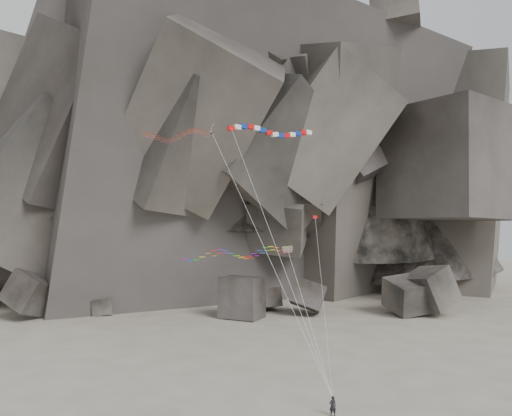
{
  "coord_description": "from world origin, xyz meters",
  "views": [
    {
      "loc": [
        -8.48,
        -52.8,
        16.37
      ],
      "look_at": [
        -1.69,
        6.0,
        17.62
      ],
      "focal_mm": 35.0,
      "sensor_mm": 36.0,
      "label": 1
    }
  ],
  "objects": [
    {
      "name": "kite_flyer",
      "position": [
        2.6,
        -12.22,
        0.95
      ],
      "size": [
        0.7,
        0.5,
        1.9
      ],
      "primitive_type": "imported",
      "rotation": [
        0.0,
        0.0,
        3.23
      ],
      "color": "black",
      "rests_on": "ground"
    },
    {
      "name": "delta_kite",
      "position": [
        -11.25,
        4.55,
        25.87
      ],
      "size": [
        17.73,
        17.28,
        25.79
      ],
      "rotation": [
        0.0,
        0.0,
        -0.02
      ],
      "color": "red",
      "rests_on": "ground"
    },
    {
      "name": "headland",
      "position": [
        0.0,
        70.0,
        42.0
      ],
      "size": [
        110.0,
        70.0,
        84.0
      ],
      "primitive_type": null,
      "color": "#5C544B",
      "rests_on": "ground"
    },
    {
      "name": "boulder_field",
      "position": [
        8.25,
        30.75,
        2.65
      ],
      "size": [
        75.74,
        17.39,
        9.0
      ],
      "color": "#47423F",
      "rests_on": "ground"
    },
    {
      "name": "pennant_kite",
      "position": [
        3.68,
        -2.89,
        13.11
      ],
      "size": [
        1.71,
        12.16,
        15.16
      ],
      "rotation": [
        0.0,
        0.0,
        0.13
      ],
      "color": "red",
      "rests_on": "ground"
    },
    {
      "name": "banner_kite",
      "position": [
        0.25,
        6.5,
        26.79
      ],
      "size": [
        10.97,
        21.34,
        26.01
      ],
      "rotation": [
        0.0,
        0.0,
        0.36
      ],
      "color": "red",
      "rests_on": "ground"
    },
    {
      "name": "parafoil_kite",
      "position": [
        -4.89,
        -0.21,
        12.69
      ],
      "size": [
        13.17,
        12.72,
        11.91
      ],
      "rotation": [
        0.0,
        0.0,
        -0.13
      ],
      "color": "#D7DB0C",
      "rests_on": "ground"
    },
    {
      "name": "ground",
      "position": [
        0.0,
        0.0,
        0.0
      ],
      "size": [
        260.0,
        260.0,
        0.0
      ],
      "primitive_type": "plane",
      "color": "#A69A85",
      "rests_on": "ground"
    }
  ]
}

